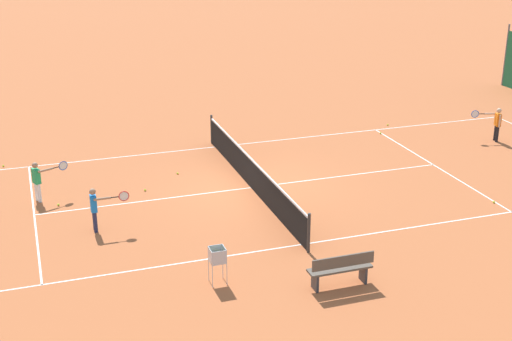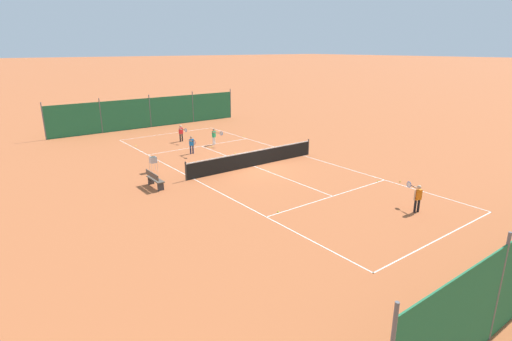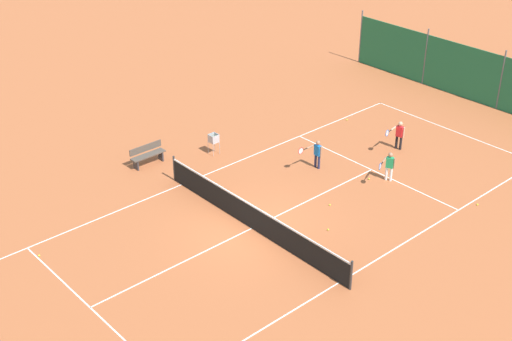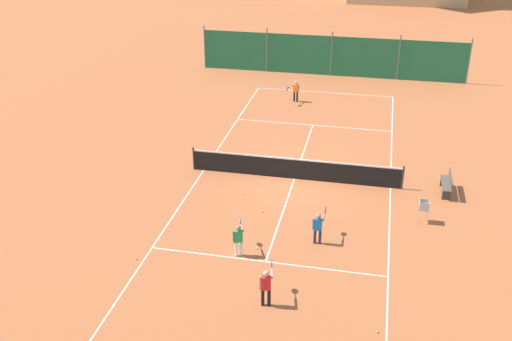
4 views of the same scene
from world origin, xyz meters
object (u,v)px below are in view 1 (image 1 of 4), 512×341
object	(u,v)px
tennis_net	(251,172)
player_far_service	(38,178)
courtside_bench	(341,269)
tennis_ball_service_box	(3,166)
tennis_ball_far_corner	(145,190)
tennis_ball_by_net_left	(381,133)
tennis_ball_alley_left	(58,205)
player_near_baseline	(496,122)
player_near_service	(96,206)
tennis_ball_by_net_right	(494,202)
ball_hopper	(217,257)
tennis_ball_alley_right	(178,173)
tennis_ball_near_corner	(388,125)

from	to	relation	value
tennis_net	player_far_service	xyz separation A→B (m)	(-1.00, -6.17, 0.21)
courtside_bench	tennis_ball_service_box	bearing A→B (deg)	-145.98
tennis_ball_far_corner	courtside_bench	world-z (taller)	courtside_bench
tennis_ball_by_net_left	tennis_ball_alley_left	distance (m)	12.44
tennis_ball_service_box	player_near_baseline	bearing A→B (deg)	80.43
player_near_baseline	tennis_ball_by_net_left	world-z (taller)	player_near_baseline
player_near_service	tennis_ball_alley_left	size ratio (longest dim) A/B	18.35
player_near_service	tennis_ball_service_box	size ratio (longest dim) A/B	18.35
player_near_service	tennis_ball_by_net_right	xyz separation A→B (m)	(1.80, 11.16, -0.67)
player_near_service	tennis_ball_alley_left	distance (m)	2.32
player_near_baseline	tennis_ball_alley_left	bearing A→B (deg)	-86.19
tennis_net	player_near_service	distance (m)	5.09
tennis_ball_service_box	ball_hopper	xyz separation A→B (m)	(9.67, 4.63, 0.63)
player_near_baseline	courtside_bench	size ratio (longest dim) A/B	0.83
tennis_net	player_far_service	bearing A→B (deg)	-99.19
player_near_baseline	tennis_ball_far_corner	size ratio (longest dim) A/B	18.86
player_near_baseline	tennis_ball_far_corner	distance (m)	13.05
tennis_ball_far_corner	player_near_baseline	bearing A→B (deg)	93.17
player_far_service	courtside_bench	bearing A→B (deg)	40.20
player_near_baseline	tennis_ball_by_net_right	bearing A→B (deg)	-36.07
tennis_ball_far_corner	tennis_ball_service_box	bearing A→B (deg)	-131.49
tennis_ball_by_net_left	tennis_ball_far_corner	bearing A→B (deg)	-73.46
tennis_ball_by_net_left	tennis_ball_far_corner	size ratio (longest dim) A/B	1.00
tennis_ball_by_net_left	tennis_ball_by_net_right	bearing A→B (deg)	-0.09
tennis_ball_alley_right	ball_hopper	xyz separation A→B (m)	(7.16, -0.69, 0.63)
player_far_service	ball_hopper	bearing A→B (deg)	29.77
tennis_net	tennis_ball_alley_left	bearing A→B (deg)	-94.52
player_near_baseline	tennis_ball_alley_right	size ratio (longest dim) A/B	18.86
player_near_service	tennis_ball_far_corner	bearing A→B (deg)	144.13
tennis_ball_by_net_left	player_far_service	bearing A→B (deg)	-78.33
tennis_ball_near_corner	ball_hopper	xyz separation A→B (m)	(9.76, -9.68, 0.63)
player_far_service	tennis_ball_alley_left	bearing A→B (deg)	40.34
tennis_ball_far_corner	tennis_ball_by_net_right	bearing A→B (deg)	66.24
player_near_service	tennis_ball_by_net_left	world-z (taller)	player_near_service
tennis_net	player_near_service	xyz separation A→B (m)	(1.59, -4.84, 0.21)
tennis_ball_alley_left	tennis_ball_alley_right	world-z (taller)	same
tennis_ball_alley_left	tennis_ball_alley_right	size ratio (longest dim) A/B	1.00
player_near_baseline	tennis_ball_service_box	xyz separation A→B (m)	(-2.88, -17.08, -0.69)
player_far_service	tennis_ball_by_net_left	world-z (taller)	player_far_service
tennis_net	tennis_ball_by_net_left	world-z (taller)	tennis_net
player_near_baseline	tennis_ball_alley_right	bearing A→B (deg)	-91.78
tennis_ball_service_box	tennis_ball_near_corner	size ratio (longest dim) A/B	1.00
tennis_net	ball_hopper	bearing A→B (deg)	-25.86
tennis_ball_far_corner	tennis_ball_alley_right	size ratio (longest dim) A/B	1.00
tennis_ball_alley_right	tennis_ball_service_box	bearing A→B (deg)	-115.29
player_far_service	ball_hopper	xyz separation A→B (m)	(6.30, 3.60, -0.05)
tennis_net	courtside_bench	bearing A→B (deg)	0.30
tennis_ball_near_corner	tennis_ball_alley_left	bearing A→B (deg)	-72.64
tennis_ball_by_net_right	courtside_bench	distance (m)	6.96
tennis_ball_by_net_left	tennis_ball_near_corner	size ratio (longest dim) A/B	1.00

